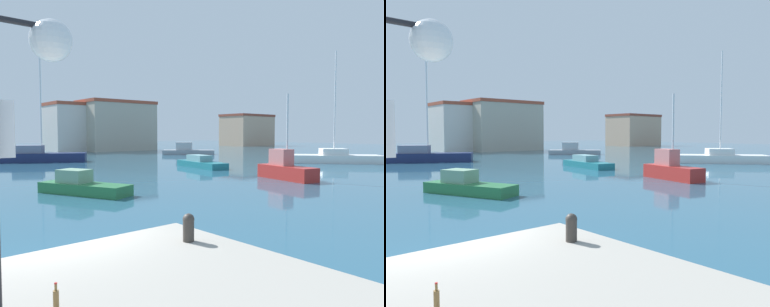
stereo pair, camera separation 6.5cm
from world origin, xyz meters
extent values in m
plane|color=#285670|center=(15.00, 20.00, 0.00)|extent=(160.00, 160.00, 0.00)
sphere|color=white|center=(-1.03, -2.97, 3.91)|extent=(0.43, 0.43, 0.43)
cylinder|color=olive|center=(-1.06, -3.04, 1.24)|extent=(0.06, 0.06, 0.20)
cylinder|color=olive|center=(-1.06, -3.04, 1.38)|extent=(0.03, 0.03, 0.07)
cylinder|color=#B21E19|center=(-1.06, -3.04, 1.42)|extent=(0.03, 0.03, 0.01)
cylinder|color=#38332D|center=(1.56, -2.08, 1.33)|extent=(0.19, 0.19, 0.38)
sphere|color=#38332D|center=(1.56, -2.08, 1.52)|extent=(0.20, 0.20, 0.20)
cube|color=white|center=(32.04, 11.79, 0.39)|extent=(7.91, 8.39, 0.78)
cube|color=silver|center=(32.00, 11.84, 1.09)|extent=(3.16, 3.18, 0.63)
cylinder|color=silver|center=(32.04, 11.79, 5.83)|extent=(0.12, 0.12, 10.10)
cube|color=gray|center=(30.26, 31.83, 0.31)|extent=(6.69, 6.49, 0.61)
cube|color=#ADB0B5|center=(29.82, 32.25, 1.14)|extent=(2.69, 2.67, 1.06)
cube|color=#1E707A|center=(18.91, 16.72, 0.26)|extent=(2.56, 5.89, 0.51)
cube|color=#6B9CA2|center=(18.97, 17.07, 0.78)|extent=(1.63, 2.43, 0.53)
cube|color=#19234C|center=(10.57, 31.48, 0.45)|extent=(8.50, 6.19, 0.91)
cube|color=slate|center=(9.48, 32.12, 1.30)|extent=(3.22, 2.80, 0.80)
cylinder|color=silver|center=(10.57, 31.48, 7.20)|extent=(0.12, 0.12, 12.60)
cube|color=#B22823|center=(17.53, 7.12, 0.43)|extent=(2.12, 4.42, 0.86)
cube|color=#C4716E|center=(17.64, 7.63, 1.39)|extent=(1.17, 1.56, 1.05)
cylinder|color=silver|center=(17.53, 7.12, 3.14)|extent=(0.12, 0.12, 4.56)
cube|color=#28703D|center=(5.29, 10.12, 0.26)|extent=(3.16, 4.92, 0.53)
cube|color=gray|center=(5.04, 10.71, 0.85)|extent=(1.56, 1.78, 0.64)
cube|color=beige|center=(22.06, 50.93, 3.58)|extent=(7.30, 6.63, 7.16)
cube|color=#9E4733|center=(22.06, 50.93, 7.41)|extent=(7.45, 6.76, 0.50)
cube|color=#B2A893|center=(28.58, 48.36, 3.83)|extent=(11.34, 7.27, 7.65)
cube|color=#9E4733|center=(28.58, 48.36, 7.90)|extent=(11.57, 7.41, 0.50)
cube|color=tan|center=(62.56, 49.36, 3.27)|extent=(10.84, 7.27, 6.53)
cube|color=brown|center=(62.56, 49.36, 6.78)|extent=(11.06, 7.42, 0.50)
camera|label=1|loc=(-2.46, -6.83, 2.98)|focal=34.93mm
camera|label=2|loc=(-2.41, -6.87, 2.98)|focal=34.93mm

